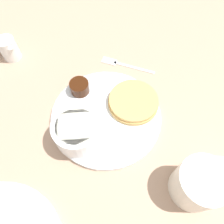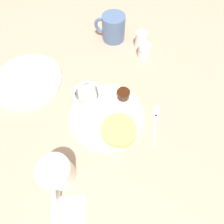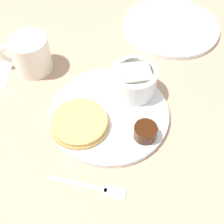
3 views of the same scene
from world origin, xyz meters
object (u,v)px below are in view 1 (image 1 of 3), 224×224
Objects in this scene: plate at (106,116)px; bowl at (77,131)px; fork at (122,64)px; creamer_pitcher_near at (9,48)px; coffee_mug at (199,184)px.

bowl is at bearing -118.20° from plate.
bowl is at bearing -95.85° from fork.
bowl is 1.56× the size of creamer_pitcher_near.
plate is 0.16m from fork.
creamer_pitcher_near is (-0.26, 0.16, -0.01)m from bowl.
coffee_mug is at bearing -20.73° from creamer_pitcher_near.
bowl is 0.31m from creamer_pitcher_near.
bowl is 0.67× the size of fork.
fork is (0.29, 0.07, -0.03)m from creamer_pitcher_near.
bowl is 0.82× the size of coffee_mug.
coffee_mug is at bearing -6.36° from bowl.
plate is at bearing 155.38° from coffee_mug.
plate is 1.72× the size of fork.
fork is at bearing 130.70° from coffee_mug.
plate is at bearing -17.89° from creamer_pitcher_near.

